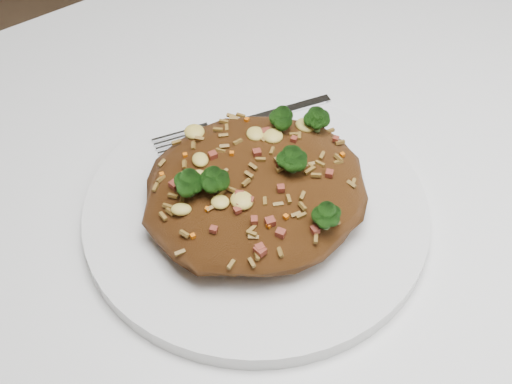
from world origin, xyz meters
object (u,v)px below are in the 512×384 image
Objects in this scene: plate at (256,211)px; dining_table at (241,347)px; fork at (253,119)px; fried_rice at (257,182)px.

dining_table is at bearing -136.77° from plate.
dining_table is 7.44× the size of fork.
plate is at bearing 171.69° from fried_rice.
fried_rice is (0.05, 0.04, 0.13)m from dining_table.
fried_rice is at bearing 42.85° from dining_table.
plate is at bearing 43.23° from dining_table.
plate reaches higher than dining_table.
fried_rice is (0.00, -0.00, 0.03)m from plate.
fork is at bearing 50.58° from dining_table.
fork reaches higher than dining_table.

